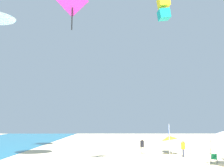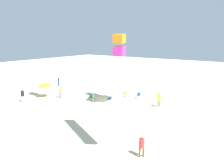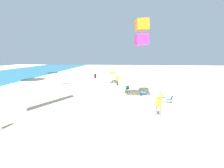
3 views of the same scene
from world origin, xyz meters
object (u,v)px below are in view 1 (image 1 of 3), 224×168
object	(u,v)px
banner_flag	(169,138)
person_beachcomber	(142,145)
beach_umbrella	(169,138)
kite_box_yellow	(164,8)
kite_diamond_magenta	(72,2)
person_by_tent	(211,146)
person_near_umbrella	(183,147)
folding_chair_near_cooler	(214,158)

from	to	relation	value
banner_flag	person_beachcomber	world-z (taller)	banner_flag
banner_flag	person_beachcomber	size ratio (longest dim) A/B	1.96
beach_umbrella	kite_box_yellow	world-z (taller)	kite_box_yellow
person_beachcomber	kite_diamond_magenta	xyz separation A→B (m)	(-11.23, 6.68, 12.21)
person_beachcomber	kite_box_yellow	world-z (taller)	kite_box_yellow
kite_diamond_magenta	person_by_tent	bearing A→B (deg)	21.77
person_beachcomber	person_by_tent	size ratio (longest dim) A/B	1.07
banner_flag	kite_diamond_magenta	bearing A→B (deg)	126.75
kite_diamond_magenta	banner_flag	bearing A→B (deg)	22.03
person_beachcomber	person_near_umbrella	bearing A→B (deg)	-7.53
beach_umbrella	person_near_umbrella	bearing A→B (deg)	-152.40
banner_flag	person_near_umbrella	bearing A→B (deg)	-41.71
kite_box_yellow	folding_chair_near_cooler	bearing A→B (deg)	96.62
beach_umbrella	banner_flag	size ratio (longest dim) A/B	0.67
person_beachcomber	person_by_tent	world-z (taller)	person_beachcomber
person_by_tent	kite_box_yellow	world-z (taller)	kite_box_yellow
banner_flag	person_by_tent	xyz separation A→B (m)	(4.09, -5.61, -1.13)
folding_chair_near_cooler	person_beachcomber	distance (m)	8.85
person_by_tent	kite_box_yellow	xyz separation A→B (m)	(-7.07, 6.39, 13.41)
folding_chair_near_cooler	person_near_umbrella	xyz separation A→B (m)	(4.26, 1.63, 0.57)
person_beachcomber	person_near_umbrella	distance (m)	4.80
banner_flag	kite_diamond_magenta	distance (m)	15.73
folding_chair_near_cooler	kite_box_yellow	xyz separation A→B (m)	(-0.89, 4.33, 13.91)
person_by_tent	kite_box_yellow	bearing A→B (deg)	-30.60
kite_box_yellow	beach_umbrella	bearing A→B (deg)	161.82
folding_chair_near_cooler	person_beachcomber	size ratio (longest dim) A/B	0.46
beach_umbrella	person_by_tent	bearing A→B (deg)	-90.48
person_beachcomber	banner_flag	bearing A→B (deg)	-41.30
person_by_tent	folding_chair_near_cooler	bearing A→B (deg)	-6.93
kite_box_yellow	kite_diamond_magenta	xyz separation A→B (m)	(-3.64, 8.10, -1.13)
person_near_umbrella	kite_box_yellow	world-z (taller)	kite_box_yellow
folding_chair_near_cooler	kite_diamond_magenta	xyz separation A→B (m)	(-4.53, 12.43, 12.78)
folding_chair_near_cooler	person_by_tent	xyz separation A→B (m)	(6.19, -2.06, 0.50)
folding_chair_near_cooler	banner_flag	xyz separation A→B (m)	(2.10, 3.55, 1.63)
kite_box_yellow	kite_diamond_magenta	bearing A→B (deg)	-70.71
folding_chair_near_cooler	kite_box_yellow	bearing A→B (deg)	-142.42
beach_umbrella	folding_chair_near_cooler	bearing A→B (deg)	-156.91
folding_chair_near_cooler	person_beachcomber	world-z (taller)	person_beachcomber
beach_umbrella	person_near_umbrella	xyz separation A→B (m)	(-1.97, -1.03, -0.85)
folding_chair_near_cooler	person_near_umbrella	distance (m)	4.59
person_near_umbrella	kite_box_yellow	xyz separation A→B (m)	(-5.14, 2.70, 13.34)
beach_umbrella	banner_flag	xyz separation A→B (m)	(-4.13, 0.89, 0.21)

